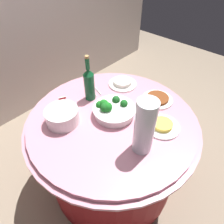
% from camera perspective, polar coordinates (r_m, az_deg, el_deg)
% --- Properties ---
extents(ground_plane, '(6.00, 6.00, 0.00)m').
position_cam_1_polar(ground_plane, '(1.93, 0.00, -17.53)').
color(ground_plane, gray).
extents(buffet_table, '(1.16, 1.16, 0.74)m').
position_cam_1_polar(buffet_table, '(1.61, 0.00, -10.90)').
color(buffet_table, maroon).
rests_on(buffet_table, ground_plane).
extents(broccoli_bowl, '(0.28, 0.28, 0.12)m').
position_cam_1_polar(broccoli_bowl, '(1.33, 0.27, 0.63)').
color(broccoli_bowl, white).
rests_on(broccoli_bowl, buffet_table).
extents(plate_stack, '(0.21, 0.21, 0.10)m').
position_cam_1_polar(plate_stack, '(1.31, -13.84, -1.15)').
color(plate_stack, white).
rests_on(plate_stack, buffet_table).
extents(wine_bottle, '(0.07, 0.07, 0.34)m').
position_cam_1_polar(wine_bottle, '(1.42, -6.44, 8.01)').
color(wine_bottle, '#0E4B25').
rests_on(wine_bottle, buffet_table).
extents(decorative_fruit_vase, '(0.11, 0.11, 0.34)m').
position_cam_1_polar(decorative_fruit_vase, '(1.07, 9.06, -4.87)').
color(decorative_fruit_vase, silver).
rests_on(decorative_fruit_vase, buffet_table).
extents(serving_tongs, '(0.09, 0.17, 0.01)m').
position_cam_1_polar(serving_tongs, '(1.57, -5.13, 6.37)').
color(serving_tongs, silver).
rests_on(serving_tongs, buffet_table).
extents(food_plate_stir_fry, '(0.22, 0.22, 0.03)m').
position_cam_1_polar(food_plate_stir_fry, '(1.50, 12.69, 3.66)').
color(food_plate_stir_fry, white).
rests_on(food_plate_stir_fry, buffet_table).
extents(food_plate_rice, '(0.22, 0.22, 0.04)m').
position_cam_1_polar(food_plate_rice, '(1.62, 3.01, 8.21)').
color(food_plate_rice, white).
rests_on(food_plate_rice, buffet_table).
extents(food_plate_fried_egg, '(0.22, 0.22, 0.04)m').
position_cam_1_polar(food_plate_fried_egg, '(1.30, 14.01, -3.74)').
color(food_plate_fried_egg, white).
rests_on(food_plate_fried_egg, buffet_table).
extents(label_placard_front, '(0.05, 0.03, 0.05)m').
position_cam_1_polar(label_placard_front, '(1.47, -13.76, 3.36)').
color(label_placard_front, white).
rests_on(label_placard_front, buffet_table).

